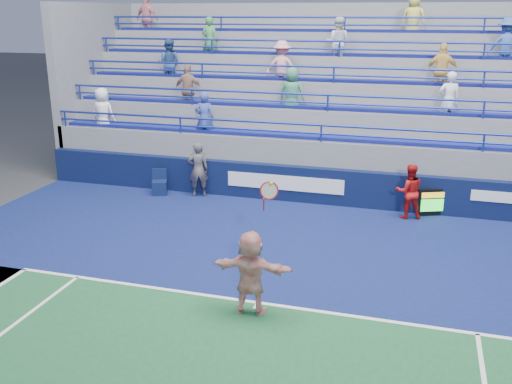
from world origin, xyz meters
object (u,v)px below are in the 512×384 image
(ball_girl, at_px, (409,191))
(judge_chair, at_px, (160,187))
(serve_speed_board, at_px, (437,202))
(line_judge, at_px, (198,169))
(tennis_player, at_px, (251,272))

(ball_girl, bearing_deg, judge_chair, -15.29)
(judge_chair, xyz_separation_m, ball_girl, (7.60, -0.01, 0.52))
(judge_chair, distance_m, ball_girl, 7.62)
(serve_speed_board, bearing_deg, judge_chair, -177.18)
(serve_speed_board, distance_m, line_judge, 7.15)
(judge_chair, relative_size, line_judge, 0.47)
(judge_chair, relative_size, tennis_player, 0.30)
(judge_chair, distance_m, tennis_player, 8.00)
(serve_speed_board, relative_size, ball_girl, 0.71)
(tennis_player, bearing_deg, ball_girl, 66.79)
(serve_speed_board, relative_size, line_judge, 0.64)
(serve_speed_board, distance_m, judge_chair, 8.39)
(serve_speed_board, bearing_deg, tennis_player, -117.33)
(ball_girl, bearing_deg, tennis_player, 51.60)
(tennis_player, bearing_deg, line_judge, 119.47)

